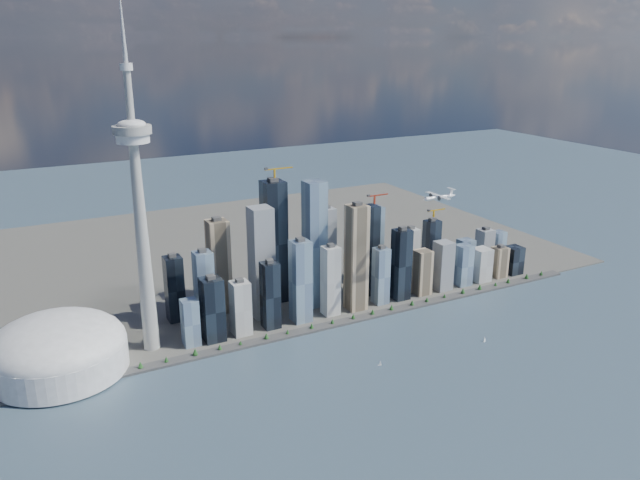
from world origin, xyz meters
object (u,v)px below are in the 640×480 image
needle_tower (139,209)px  dome_stadium (58,349)px  airplane (439,197)px  sailboat_east (485,340)px  sailboat_west (380,364)px

needle_tower → dome_stadium: needle_tower is taller
needle_tower → airplane: 489.42m
airplane → sailboat_east: (21.40, -114.10, -222.15)m
sailboat_east → needle_tower: bearing=131.8°
sailboat_east → dome_stadium: bearing=137.6°
airplane → sailboat_west: (-175.87, -99.99, -222.55)m
sailboat_east → sailboat_west: bearing=152.6°
dome_stadium → airplane: size_ratio=3.01×
sailboat_west → sailboat_east: sailboat_east is taller
airplane → sailboat_east: size_ratio=6.70×
dome_stadium → sailboat_east: bearing=-19.1°
needle_tower → dome_stadium: (-140.00, -10.00, -196.40)m
dome_stadium → sailboat_west: size_ratio=23.03×
needle_tower → sailboat_east: bearing=-24.9°
airplane → sailboat_east: airplane is taller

